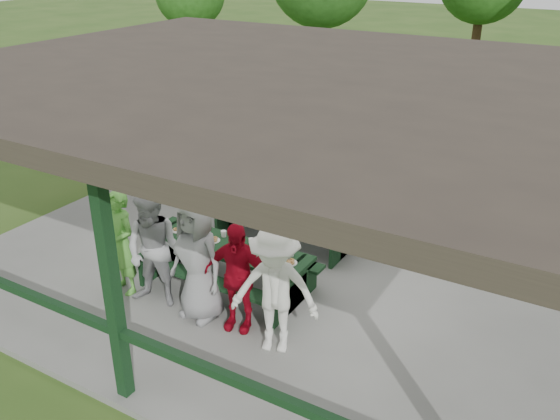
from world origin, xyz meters
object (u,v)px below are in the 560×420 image
Objects in this scene: spectator_grey at (415,200)px; farm_trailer at (289,102)px; contestant_grey_left at (154,250)px; contestant_grey_mid at (198,260)px; spectator_blue at (271,161)px; picnic_table_far at (290,213)px; contestant_green at (121,242)px; picnic_table_near at (227,260)px; spectator_lblue at (308,177)px; pickup_truck at (453,105)px; contestant_white_fedora at (275,290)px; contestant_red at (237,277)px.

farm_trailer is (-5.79, 5.70, -0.26)m from spectator_grey.
contestant_grey_left is 10.06m from farm_trailer.
contestant_grey_mid is 1.09× the size of spectator_blue.
farm_trailer is at bearing 119.78° from picnic_table_far.
picnic_table_near is at bearing 47.08° from contestant_green.
contestant_green is 0.94× the size of contestant_grey_left.
picnic_table_far is 2.23m from spectator_grey.
spectator_blue is at bearing 109.86° from picnic_table_near.
farm_trailer is (-3.69, 5.75, -0.31)m from spectator_lblue.
farm_trailer is (-3.92, 9.48, -0.36)m from contestant_grey_mid.
spectator_lblue is at bearing 96.87° from picnic_table_far.
farm_trailer reaches higher than picnic_table_far.
spectator_grey is 0.29× the size of pickup_truck.
pickup_truck is (1.28, 11.11, -0.20)m from contestant_grey_left.
contestant_white_fedora is at bearing 93.45° from spectator_grey.
contestant_white_fedora is 3.92m from spectator_grey.
spectator_lblue is at bearing 135.00° from spectator_blue.
contestant_white_fedora reaches higher than spectator_blue.
farm_trailer is at bearing 113.80° from picnic_table_near.
contestant_red is 0.28× the size of pickup_truck.
spectator_lblue reaches higher than contestant_red.
contestant_white_fedora reaches higher than contestant_red.
contestant_white_fedora reaches higher than picnic_table_far.
contestant_red is at bearing -5.32° from contestant_grey_left.
contestant_green is 0.91× the size of contestant_grey_mid.
contestant_green is 9.84m from farm_trailer.
spectator_blue is 0.44× the size of farm_trailer.
picnic_table_far is 1.50× the size of contestant_grey_left.
contestant_grey_left reaches higher than spectator_blue.
pickup_truck is at bearing 2.76° from farm_trailer.
contestant_red is 0.72m from contestant_white_fedora.
contestant_green is at bearing -114.32° from picnic_table_far.
contestant_red is (0.62, 0.06, -0.11)m from contestant_grey_mid.
picnic_table_far is 3.30m from contestant_white_fedora.
spectator_blue reaches higher than spectator_grey.
contestant_grey_mid is at bearing -5.58° from contestant_grey_left.
spectator_lblue is 1.06× the size of spectator_grey.
pickup_truck is at bearing 73.11° from contestant_grey_left.
spectator_grey is (2.62, 3.84, -0.08)m from contestant_grey_left.
contestant_grey_mid reaches higher than spectator_blue.
picnic_table_near is at bearing 104.06° from contestant_grey_mid.
contestant_grey_left is at bearing 67.27° from spectator_grey.
picnic_table_near is at bearing -89.66° from picnic_table_far.
picnic_table_near is 0.95m from contestant_grey_mid.
contestant_green is 0.44× the size of farm_trailer.
picnic_table_near is 1.48× the size of contestant_white_fedora.
contestant_green reaches higher than picnic_table_near.
pickup_truck is at bearing 76.04° from contestant_white_fedora.
contestant_red is (2.04, 0.10, -0.03)m from contestant_green.
spectator_blue is (-1.07, 0.42, -0.02)m from spectator_lblue.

